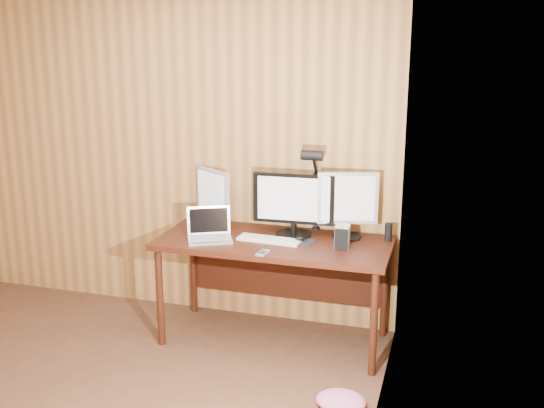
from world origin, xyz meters
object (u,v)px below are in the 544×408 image
at_px(desk, 277,253).
at_px(hard_drive, 342,237).
at_px(keyboard, 269,240).
at_px(monitor_left, 213,196).
at_px(monitor_right, 348,203).
at_px(desk_lamp, 314,178).
at_px(laptop, 209,231).
at_px(mouse, 300,238).
at_px(phone, 263,253).
at_px(monitor_center, 294,204).
at_px(speaker, 388,232).

bearing_deg(desk, hard_drive, -10.75).
bearing_deg(keyboard, monitor_left, 159.18).
height_order(desk, monitor_right, monitor_right).
bearing_deg(desk_lamp, hard_drive, -58.89).
relative_size(laptop, mouse, 3.49).
distance_m(desk, phone, 0.39).
relative_size(laptop, desk_lamp, 0.57).
distance_m(monitor_left, phone, 0.77).
bearing_deg(desk, phone, -88.35).
bearing_deg(desk_lamp, laptop, -169.13).
distance_m(desk, hard_drive, 0.52).
bearing_deg(monitor_left, desk_lamp, 36.23).
distance_m(monitor_left, mouse, 0.75).
distance_m(desk, desk_lamp, 0.59).
bearing_deg(desk, desk_lamp, 34.88).
height_order(monitor_center, monitor_right, monitor_right).
xyz_separation_m(desk, keyboard, (-0.03, -0.10, 0.13)).
bearing_deg(monitor_left, keyboard, 9.41).
bearing_deg(desk_lamp, monitor_left, 166.83).
bearing_deg(laptop, phone, -50.23).
relative_size(monitor_center, monitor_right, 1.23).
relative_size(monitor_center, phone, 4.87).
relative_size(monitor_right, mouse, 4.41).
relative_size(desk, hard_drive, 10.80).
bearing_deg(monitor_center, monitor_right, 5.15).
relative_size(mouse, speaker, 0.85).
height_order(monitor_left, monitor_right, monitor_right).
bearing_deg(phone, monitor_right, 53.76).
height_order(hard_drive, phone, hard_drive).
xyz_separation_m(phone, speaker, (0.74, 0.50, 0.05)).
bearing_deg(mouse, hard_drive, -14.33).
bearing_deg(monitor_center, phone, -104.75).
relative_size(speaker, desk_lamp, 0.19).
xyz_separation_m(laptop, mouse, (0.62, 0.12, -0.03)).
relative_size(phone, desk_lamp, 0.18).
height_order(laptop, keyboard, laptop).
bearing_deg(monitor_right, desk, 177.63).
distance_m(desk, monitor_center, 0.37).
bearing_deg(desk, keyboard, -104.15).
bearing_deg(desk, mouse, -15.50).
distance_m(monitor_center, desk_lamp, 0.23).
relative_size(desk, speaker, 12.90).
bearing_deg(monitor_center, keyboard, -130.75).
height_order(mouse, desk_lamp, desk_lamp).
bearing_deg(monitor_right, speaker, -11.62).
bearing_deg(keyboard, monitor_center, 56.26).
bearing_deg(laptop, monitor_center, -3.01).
bearing_deg(monitor_center, mouse, -58.80).
xyz_separation_m(monitor_center, monitor_left, (-0.63, 0.07, -0.01)).
bearing_deg(monitor_right, laptop, -178.93).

